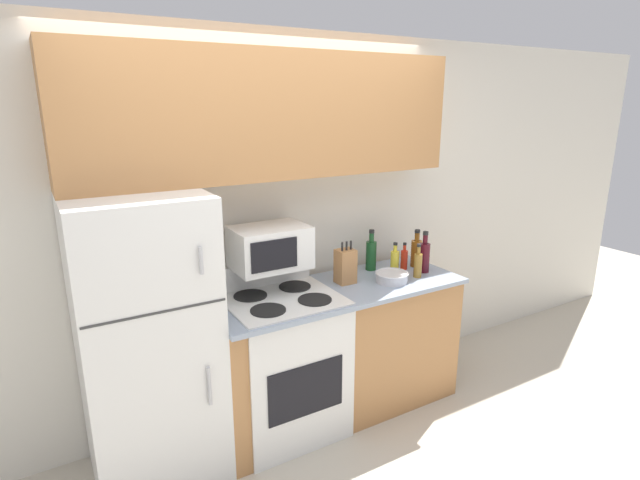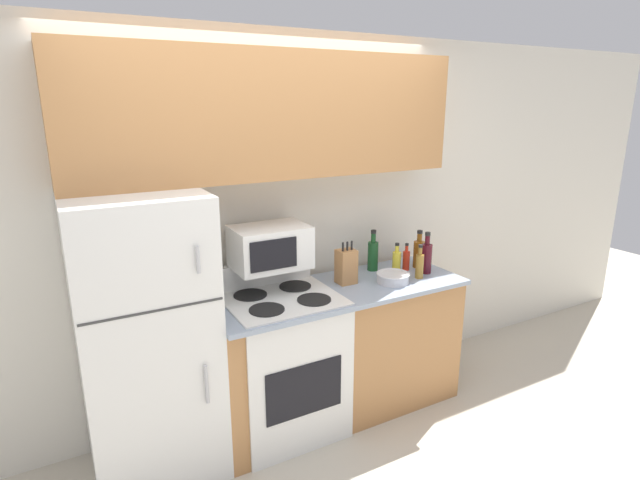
% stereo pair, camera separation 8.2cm
% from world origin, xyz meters
% --- Properties ---
extents(ground_plane, '(12.00, 12.00, 0.00)m').
position_xyz_m(ground_plane, '(0.00, 0.00, 0.00)').
color(ground_plane, beige).
extents(wall_back, '(8.00, 0.05, 2.55)m').
position_xyz_m(wall_back, '(0.00, 0.67, 1.27)').
color(wall_back, silver).
rests_on(wall_back, ground_plane).
extents(lower_cabinets, '(1.73, 0.63, 0.92)m').
position_xyz_m(lower_cabinets, '(0.35, 0.30, 0.46)').
color(lower_cabinets, '#B27A47').
rests_on(lower_cabinets, ground_plane).
extents(refrigerator, '(0.70, 0.66, 1.65)m').
position_xyz_m(refrigerator, '(-0.87, 0.32, 0.83)').
color(refrigerator, white).
rests_on(refrigerator, ground_plane).
extents(upper_cabinets, '(2.44, 0.32, 0.75)m').
position_xyz_m(upper_cabinets, '(0.00, 0.48, 2.03)').
color(upper_cabinets, '#B27A47').
rests_on(upper_cabinets, refrigerator).
extents(stove, '(0.70, 0.62, 1.09)m').
position_xyz_m(stove, '(-0.06, 0.29, 0.48)').
color(stove, white).
rests_on(stove, ground_plane).
extents(microwave, '(0.47, 0.33, 0.26)m').
position_xyz_m(microwave, '(-0.07, 0.41, 1.23)').
color(microwave, white).
rests_on(microwave, stove).
extents(knife_block, '(0.12, 0.11, 0.29)m').
position_xyz_m(knife_block, '(0.44, 0.34, 1.04)').
color(knife_block, '#B27A47').
rests_on(knife_block, lower_cabinets).
extents(bowl, '(0.23, 0.23, 0.07)m').
position_xyz_m(bowl, '(0.72, 0.19, 0.96)').
color(bowl, silver).
rests_on(bowl, lower_cabinets).
extents(bottle_whiskey, '(0.08, 0.08, 0.28)m').
position_xyz_m(bottle_whiskey, '(1.08, 0.36, 1.03)').
color(bottle_whiskey, brown).
rests_on(bottle_whiskey, lower_cabinets).
extents(bottle_cooking_spray, '(0.06, 0.06, 0.22)m').
position_xyz_m(bottle_cooking_spray, '(0.86, 0.34, 1.01)').
color(bottle_cooking_spray, gold).
rests_on(bottle_cooking_spray, lower_cabinets).
extents(bottle_wine_green, '(0.08, 0.08, 0.30)m').
position_xyz_m(bottle_wine_green, '(0.75, 0.47, 1.04)').
color(bottle_wine_green, '#194C23').
rests_on(bottle_wine_green, lower_cabinets).
extents(bottle_vinegar, '(0.06, 0.06, 0.24)m').
position_xyz_m(bottle_vinegar, '(0.94, 0.17, 1.02)').
color(bottle_vinegar, olive).
rests_on(bottle_vinegar, lower_cabinets).
extents(bottle_hot_sauce, '(0.05, 0.05, 0.20)m').
position_xyz_m(bottle_hot_sauce, '(0.97, 0.35, 1.00)').
color(bottle_hot_sauce, red).
rests_on(bottle_hot_sauce, lower_cabinets).
extents(bottle_wine_red, '(0.08, 0.08, 0.30)m').
position_xyz_m(bottle_wine_red, '(1.05, 0.24, 1.04)').
color(bottle_wine_red, '#470F19').
rests_on(bottle_wine_red, lower_cabinets).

